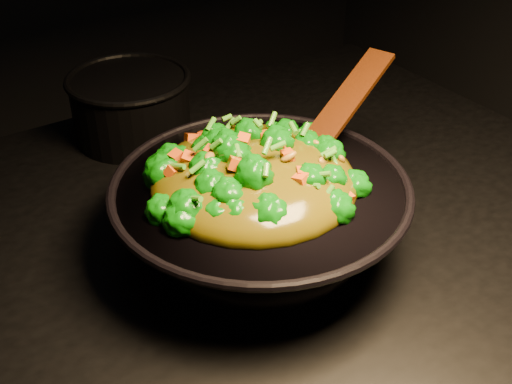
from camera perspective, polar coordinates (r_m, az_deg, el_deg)
wok at (r=0.87m, az=0.36°, el=-2.44°), size 0.42×0.42×0.11m
stir_fry at (r=0.82m, az=-0.22°, el=3.41°), size 0.27×0.27×0.09m
spatula at (r=0.92m, az=7.06°, el=6.73°), size 0.26×0.13×0.11m
back_pot at (r=1.17m, az=-11.03°, el=7.48°), size 0.27×0.27×0.12m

